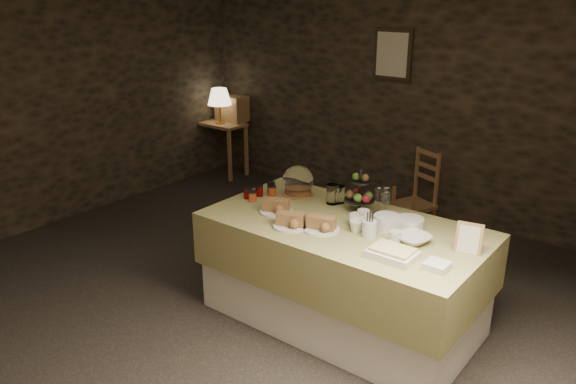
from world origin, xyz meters
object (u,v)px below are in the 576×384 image
Objects in this scene: console_table at (221,132)px; wine_rack at (232,108)px; buffet_table at (342,265)px; chair at (417,191)px; table_lamp at (219,97)px; fruit_stand at (360,195)px.

console_table is 0.35m from wine_rack.
buffet_table reaches higher than console_table.
chair is at bearing -1.73° from wine_rack.
chair is (2.87, 0.09, -0.24)m from console_table.
buffet_table reaches higher than chair.
wine_rack is (-3.25, 2.26, 0.43)m from buffet_table.
console_table is at bearing 135.00° from table_lamp.
chair is (2.82, -0.09, -0.54)m from wine_rack.
console_table is at bearing 151.12° from fruit_stand.
table_lamp reaches higher than buffet_table.
chair is at bearing 101.62° from fruit_stand.
table_lamp is (-3.25, 2.03, 0.61)m from buffet_table.
table_lamp is 0.30m from wine_rack.
wine_rack is 2.87m from chair.
fruit_stand reaches higher than wine_rack.
wine_rack is at bearing 145.21° from buffet_table.
wine_rack is (0.05, 0.18, 0.30)m from console_table.
console_table is 2.88m from chair.
wine_rack reaches higher than buffet_table.
console_table is (-3.30, 2.08, 0.13)m from buffet_table.
wine_rack reaches higher than chair.
buffet_table is 4.35× the size of table_lamp.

